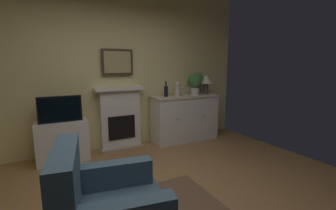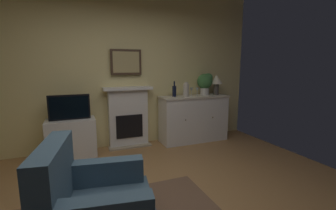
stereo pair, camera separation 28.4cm
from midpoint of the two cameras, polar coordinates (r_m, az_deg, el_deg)
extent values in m
cube|color=#EAD68C|center=(4.27, -10.64, 9.08)|extent=(5.41, 0.06, 2.89)
cube|color=white|center=(4.30, -7.90, -3.21)|extent=(0.70, 0.18, 1.05)
cube|color=tan|center=(4.35, -7.42, -10.05)|extent=(0.77, 0.20, 0.03)
cube|color=black|center=(4.24, -7.54, -5.26)|extent=(0.48, 0.02, 0.42)
cube|color=white|center=(4.18, -7.98, 4.07)|extent=(0.87, 0.27, 0.05)
cube|color=#473323|center=(4.23, -8.36, 10.37)|extent=(0.55, 0.03, 0.45)
cube|color=tan|center=(4.21, -8.31, 10.37)|extent=(0.47, 0.01, 0.37)
cube|color=white|center=(4.62, 8.04, -3.49)|extent=(1.31, 0.45, 0.87)
cube|color=beige|center=(4.53, 8.18, 2.04)|extent=(1.34, 0.48, 0.03)
sphere|color=brown|center=(4.26, 6.27, -3.72)|extent=(0.02, 0.02, 0.02)
sphere|color=brown|center=(4.56, 12.69, -3.02)|extent=(0.02, 0.02, 0.02)
cylinder|color=#4C4742|center=(4.79, 13.40, 3.78)|extent=(0.10, 0.10, 0.22)
cone|color=#EFE5C6|center=(4.77, 13.49, 6.17)|extent=(0.26, 0.26, 0.18)
cylinder|color=black|center=(4.38, 3.42, 3.37)|extent=(0.08, 0.08, 0.20)
cylinder|color=black|center=(4.37, 3.44, 5.26)|extent=(0.03, 0.03, 0.09)
cylinder|color=silver|center=(4.48, 7.57, 2.19)|extent=(0.06, 0.06, 0.00)
cylinder|color=silver|center=(4.48, 7.59, 2.79)|extent=(0.01, 0.01, 0.09)
cone|color=silver|center=(4.47, 7.61, 3.81)|extent=(0.07, 0.07, 0.07)
cylinder|color=silver|center=(4.52, 8.95, 2.21)|extent=(0.06, 0.06, 0.00)
cylinder|color=silver|center=(4.51, 8.96, 2.81)|extent=(0.01, 0.01, 0.09)
cone|color=silver|center=(4.50, 8.99, 3.82)|extent=(0.07, 0.07, 0.07)
cylinder|color=beige|center=(4.38, 6.31, 3.59)|extent=(0.11, 0.11, 0.24)
sphere|color=beige|center=(4.37, 6.34, 5.15)|extent=(0.08, 0.08, 0.08)
cube|color=white|center=(4.07, -20.77, -7.61)|extent=(0.75, 0.42, 0.62)
cube|color=black|center=(3.93, -21.21, -0.54)|extent=(0.62, 0.06, 0.40)
cube|color=black|center=(3.90, -21.20, -0.62)|extent=(0.57, 0.01, 0.35)
cylinder|color=beige|center=(4.70, 10.67, 3.28)|extent=(0.18, 0.18, 0.14)
sphere|color=#3D753D|center=(4.69, 10.75, 5.72)|extent=(0.30, 0.30, 0.30)
sphere|color=#3D753D|center=(4.69, 11.60, 6.55)|extent=(0.18, 0.18, 0.18)
cube|color=#3F596B|center=(1.91, -22.45, -16.25)|extent=(0.28, 0.78, 0.50)
cube|color=#3F596B|center=(2.23, -12.08, -15.80)|extent=(0.73, 0.25, 0.22)
camera|label=1|loc=(0.14, -87.14, 0.49)|focal=24.81mm
camera|label=2|loc=(0.14, 92.86, -0.49)|focal=24.81mm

